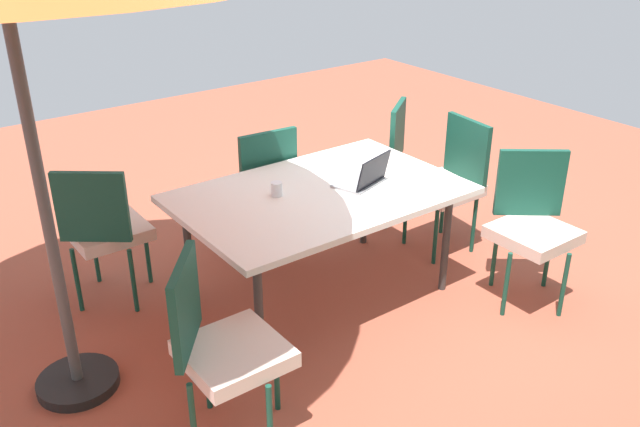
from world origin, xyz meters
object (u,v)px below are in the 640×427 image
chair_southeast (104,226)px  cup (277,189)px  chair_southwest (378,155)px  chair_northeast (220,342)px  chair_south (260,183)px  laptop (364,178)px  chair_west (449,179)px  chair_northwest (532,221)px  dining_table (320,199)px

chair_southeast → cup: bearing=-179.5°
chair_southwest → chair_northeast: bearing=-4.0°
chair_south → cup: chair_south is taller
laptop → cup: 0.57m
chair_south → chair_southwest: 1.06m
chair_west → laptop: (0.91, 0.10, 0.26)m
chair_northwest → laptop: size_ratio=2.59×
dining_table → chair_southeast: size_ratio=1.79×
chair_southeast → laptop: size_ratio=2.59×
chair_southeast → chair_south: (-1.16, -0.01, 0.00)m
chair_southwest → cup: chair_southwest is taller
dining_table → chair_west: bearing=-179.4°
chair_west → dining_table: bearing=-82.8°
dining_table → chair_southwest: 1.31m
dining_table → laptop: size_ratio=4.64×
chair_northwest → laptop: laptop is taller
laptop → chair_southwest: bearing=-152.9°
laptop → cup: bearing=-36.8°
chair_northeast → chair_southeast: 1.50m
dining_table → chair_west: (-1.19, -0.01, -0.16)m
chair_southwest → chair_west: (-0.09, 0.69, 0.00)m
chair_southeast → chair_west: 2.44m
dining_table → chair_southwest: chair_southwest is taller
chair_northwest → cup: (1.36, -0.90, 0.26)m
chair_south → chair_northeast: bearing=56.4°
chair_south → cup: 0.78m
chair_northeast → chair_west: bearing=-33.8°
chair_southeast → chair_southwest: size_ratio=1.00×
chair_west → cup: size_ratio=11.06×
dining_table → chair_west: chair_west is taller
chair_northeast → chair_south: (-1.17, -1.51, 0.00)m
chair_northeast → laptop: bearing=-27.1°
chair_northwest → chair_southwest: (0.01, -1.49, 0.00)m
cup → dining_table: bearing=157.7°
dining_table → chair_northeast: (1.13, 0.74, -0.16)m
chair_southwest → cup: size_ratio=11.06×
cup → chair_south: bearing=-113.1°
chair_southwest → cup: bearing=-13.0°
chair_southwest → laptop: bearing=7.2°
chair_northwest → chair_southeast: size_ratio=1.00×
chair_southeast → chair_southwest: bearing=-144.0°
dining_table → chair_southwest: size_ratio=1.79×
chair_southeast → chair_northeast: bearing=127.6°
chair_northwest → chair_west: (-0.09, -0.81, 0.00)m
chair_southwest → chair_west: same height
dining_table → chair_west: size_ratio=1.79×
chair_west → chair_northwest: bearing=0.4°
dining_table → chair_northwest: chair_northwest is taller
laptop → chair_northeast: bearing=7.7°
dining_table → laptop: bearing=162.5°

